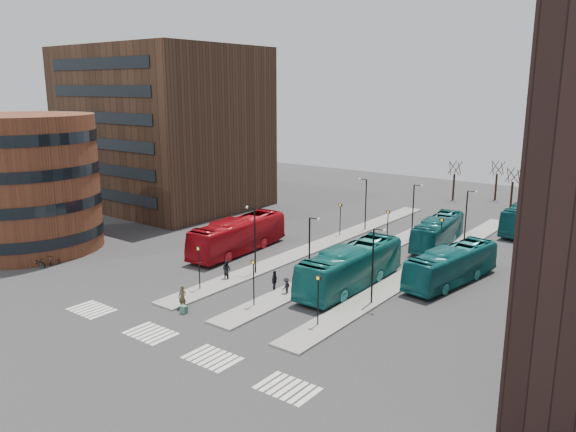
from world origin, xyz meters
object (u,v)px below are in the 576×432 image
Objects in this scene: red_bus at (238,235)px; bicycle_near at (38,263)px; teal_bus_a at (351,267)px; commuter_a at (227,270)px; bicycle_mid at (50,260)px; bicycle_far at (57,259)px; teal_bus_b at (438,231)px; teal_bus_c at (452,265)px; commuter_c at (286,286)px; traveller at (182,297)px; commuter_b at (275,281)px; teal_bus_d at (530,216)px; suitcase at (184,310)px.

red_bus reaches higher than bicycle_near.
bicycle_near is (-26.24, -13.42, -1.33)m from teal_bus_a.
teal_bus_a is 7.11× the size of commuter_a.
bicycle_mid is 1.04× the size of bicycle_far.
red_bus reaches higher than teal_bus_b.
teal_bus_c is 7.48× the size of bicycle_far.
commuter_c is 23.93m from bicycle_far.
teal_bus_a is 1.16× the size of teal_bus_b.
teal_bus_b is at bearing -53.26° from bicycle_near.
teal_bus_a reaches higher than traveller.
teal_bus_b is at bearing 58.52° from traveller.
commuter_c is at bearing -111.51° from commuter_b.
commuter_b is (-11.47, -33.91, -0.90)m from teal_bus_d.
commuter_b reaches higher than bicycle_far.
teal_bus_c is 37.53m from bicycle_mid.
bicycle_mid is at bearing -126.59° from teal_bus_d.
teal_bus_d is 6.98× the size of commuter_a.
teal_bus_d is (21.52, 27.35, -0.02)m from red_bus.
red_bus is 1.12× the size of teal_bus_c.
traveller is 1.04× the size of bicycle_near.
red_bus is 6.81× the size of traveller.
bicycle_near is at bearing -155.33° from bicycle_mid.
teal_bus_b reaches higher than bicycle_mid.
teal_bus_d reaches higher than teal_bus_c.
suitcase is 0.42× the size of commuter_c.
commuter_c is at bearing -56.91° from bicycle_far.
bicycle_near is 1.97m from bicycle_far.
teal_bus_b is 21.86m from commuter_c.
bicycle_mid is 0.79m from bicycle_far.
traveller is at bearing -64.64° from bicycle_mid.
bicycle_far is at bearing -142.85° from teal_bus_c.
red_bus is 13.21m from commuter_c.
suitcase is 0.33× the size of bicycle_near.
commuter_a is at bearing 90.49° from traveller.
teal_bus_d is at bearing 69.61° from suitcase.
bicycle_near is 1.14× the size of bicycle_mid.
teal_bus_a is 29.50m from bicycle_near.
suitcase is at bearing -119.35° from teal_bus_a.
teal_bus_b reaches higher than bicycle_far.
teal_bus_c is at bearing -44.72° from bicycle_far.
traveller is 1.30× the size of commuter_c.
red_bus is 1.15× the size of teal_bus_b.
commuter_b is (10.05, -6.57, -0.92)m from red_bus.
commuter_a is 5.11m from commuter_b.
commuter_c is (1.31, -0.09, -0.15)m from commuter_b.
teal_bus_c is 6.28× the size of bicycle_near.
commuter_a reaches higher than bicycle_mid.
teal_bus_b is 6.14× the size of commuter_a.
teal_bus_a is (14.63, -1.90, 0.02)m from red_bus.
commuter_b reaches higher than suitcase.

